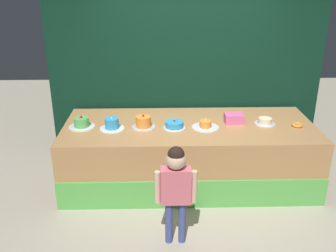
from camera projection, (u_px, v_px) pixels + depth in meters
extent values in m
plane|color=#ADA38E|center=(192.00, 207.00, 4.60)|extent=(12.00, 12.00, 0.00)
cube|color=#B27F4C|center=(189.00, 153.00, 5.06)|extent=(3.25, 1.32, 0.82)
cube|color=#59B24C|center=(192.00, 195.00, 4.53)|extent=(3.25, 0.02, 0.37)
cube|color=black|center=(186.00, 67.00, 5.39)|extent=(3.90, 0.08, 2.80)
cylinder|color=#3F4C8C|center=(169.00, 222.00, 3.93)|extent=(0.08, 0.08, 0.49)
cylinder|color=#3F4C8C|center=(182.00, 222.00, 3.93)|extent=(0.08, 0.08, 0.49)
cube|color=#D86672|center=(176.00, 186.00, 3.77)|extent=(0.30, 0.14, 0.38)
cylinder|color=beige|center=(157.00, 187.00, 3.77)|extent=(0.06, 0.06, 0.35)
cylinder|color=beige|center=(194.00, 187.00, 3.78)|extent=(0.06, 0.06, 0.35)
sphere|color=beige|center=(176.00, 160.00, 3.66)|extent=(0.20, 0.20, 0.20)
sphere|color=black|center=(176.00, 155.00, 3.64)|extent=(0.17, 0.17, 0.17)
cube|color=pink|center=(234.00, 118.00, 4.95)|extent=(0.25, 0.19, 0.12)
torus|color=orange|center=(297.00, 125.00, 4.84)|extent=(0.14, 0.14, 0.04)
cylinder|color=silver|center=(82.00, 127.00, 4.83)|extent=(0.33, 0.33, 0.01)
cylinder|color=#59B259|center=(81.00, 122.00, 4.81)|extent=(0.19, 0.19, 0.11)
sphere|color=red|center=(81.00, 117.00, 4.78)|extent=(0.03, 0.03, 0.03)
cylinder|color=white|center=(112.00, 128.00, 4.77)|extent=(0.31, 0.31, 0.01)
cylinder|color=#3399D8|center=(112.00, 123.00, 4.75)|extent=(0.17, 0.17, 0.13)
cone|color=#F2E566|center=(111.00, 117.00, 4.72)|extent=(0.02, 0.02, 0.03)
cylinder|color=silver|center=(143.00, 127.00, 4.82)|extent=(0.30, 0.30, 0.01)
cylinder|color=orange|center=(143.00, 122.00, 4.80)|extent=(0.19, 0.19, 0.14)
sphere|color=red|center=(143.00, 115.00, 4.77)|extent=(0.03, 0.03, 0.03)
cylinder|color=white|center=(174.00, 127.00, 4.81)|extent=(0.28, 0.28, 0.01)
cylinder|color=#3399D8|center=(174.00, 124.00, 4.79)|extent=(0.23, 0.23, 0.08)
sphere|color=red|center=(174.00, 120.00, 4.77)|extent=(0.03, 0.03, 0.03)
cylinder|color=silver|center=(205.00, 127.00, 4.81)|extent=(0.35, 0.35, 0.01)
cylinder|color=orange|center=(205.00, 124.00, 4.79)|extent=(0.15, 0.15, 0.08)
cone|color=#F2E566|center=(206.00, 119.00, 4.77)|extent=(0.02, 0.02, 0.05)
cylinder|color=silver|center=(265.00, 124.00, 4.92)|extent=(0.28, 0.28, 0.01)
cylinder|color=beige|center=(265.00, 121.00, 4.91)|extent=(0.17, 0.17, 0.07)
cone|color=#F2E566|center=(265.00, 117.00, 4.89)|extent=(0.02, 0.02, 0.04)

